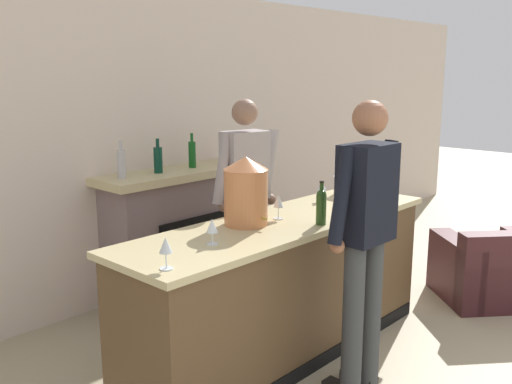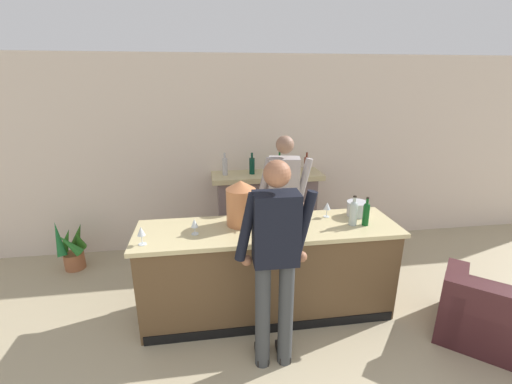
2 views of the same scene
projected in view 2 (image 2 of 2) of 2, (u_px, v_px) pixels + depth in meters
The scene contains 16 objects.
wall_back_panel at pixel (248, 155), 4.96m from camera, with size 12.00×0.07×2.75m.
bar_counter at pixel (268, 271), 3.61m from camera, with size 2.65×0.74×1.01m.
fireplace_stone at pixel (266, 211), 4.99m from camera, with size 1.54×0.52×1.48m.
armchair_black at pixel (493, 318), 3.25m from camera, with size 1.19×1.18×0.70m.
potted_plant_corner at pixel (72, 247), 4.51m from camera, with size 0.45×0.45×0.70m.
person_customer at pixel (275, 259), 2.76m from camera, with size 0.66×0.31×1.87m.
person_bartender at pixel (283, 202), 4.12m from camera, with size 0.65×0.36×1.82m.
copper_dispenser at pixel (241, 203), 3.44m from camera, with size 0.30×0.34×0.47m.
ice_bucket_steel at pixel (357, 209), 3.71m from camera, with size 0.23×0.23×0.16m.
wine_bottle_cabernet_heavy at pixel (353, 212), 3.45m from camera, with size 0.08×0.08×0.31m.
wine_bottle_riesling_slim at pixel (366, 213), 3.45m from camera, with size 0.07×0.07×0.30m.
wine_bottle_port_short at pixel (283, 225), 3.17m from camera, with size 0.07×0.07×0.30m.
wine_glass_near_bucket at pixel (267, 214), 3.45m from camera, with size 0.07×0.07×0.18m.
wine_glass_back_row at pixel (194, 224), 3.26m from camera, with size 0.07×0.07×0.16m.
wine_glass_front_right at pixel (327, 207), 3.66m from camera, with size 0.08×0.08×0.17m.
wine_glass_by_dispenser at pixel (141, 232), 3.05m from camera, with size 0.07×0.07×0.17m.
Camera 2 is at (-0.61, -0.27, 2.43)m, focal length 24.00 mm.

